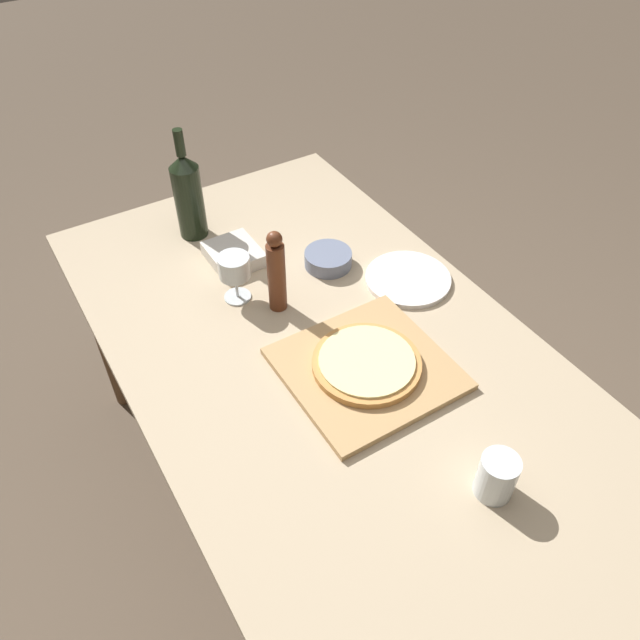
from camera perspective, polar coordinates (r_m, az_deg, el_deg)
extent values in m
plane|color=brown|center=(2.18, 0.77, -16.90)|extent=(12.00, 12.00, 0.00)
cube|color=tan|center=(1.57, 1.03, -3.40)|extent=(0.97, 1.74, 0.03)
cylinder|color=brown|center=(2.30, -19.29, -1.05)|extent=(0.06, 0.06, 0.73)
cylinder|color=brown|center=(2.50, -0.81, 6.10)|extent=(0.06, 0.06, 0.73)
cube|color=tan|center=(1.51, 4.25, -4.45)|extent=(0.38, 0.37, 0.02)
cylinder|color=#C68947|center=(1.50, 4.29, -3.99)|extent=(0.26, 0.26, 0.02)
cylinder|color=beige|center=(1.49, 4.31, -3.68)|extent=(0.23, 0.23, 0.01)
cylinder|color=black|center=(1.91, -11.86, 10.52)|extent=(0.09, 0.09, 0.23)
cone|color=black|center=(1.84, -12.46, 13.96)|extent=(0.09, 0.09, 0.04)
cylinder|color=black|center=(1.81, -12.74, 15.53)|extent=(0.03, 0.03, 0.08)
cylinder|color=#5B2D19|center=(1.61, -3.98, 3.91)|extent=(0.05, 0.05, 0.20)
sphere|color=#5B2D19|center=(1.54, -4.20, 7.38)|extent=(0.04, 0.04, 0.04)
cylinder|color=silver|center=(1.72, -7.53, 2.13)|extent=(0.07, 0.07, 0.00)
cylinder|color=silver|center=(1.69, -7.65, 3.10)|extent=(0.01, 0.01, 0.07)
cylinder|color=silver|center=(1.65, -7.86, 4.85)|extent=(0.08, 0.08, 0.06)
cylinder|color=slate|center=(1.80, 0.75, 5.61)|extent=(0.14, 0.14, 0.04)
cylinder|color=silver|center=(1.33, 15.86, -13.59)|extent=(0.08, 0.08, 0.10)
cylinder|color=white|center=(1.77, 8.04, 3.75)|extent=(0.24, 0.24, 0.01)
cube|color=beige|center=(1.83, -7.89, 5.97)|extent=(0.14, 0.16, 0.04)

